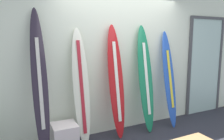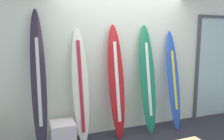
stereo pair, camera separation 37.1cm
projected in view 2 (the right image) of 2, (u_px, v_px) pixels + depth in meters
name	position (u px, v px, depth m)	size (l,w,h in m)	color
wall_back	(121.00, 57.00, 4.12)	(7.20, 0.20, 2.80)	silver
surfboard_charcoal	(39.00, 81.00, 3.26)	(0.23, 0.55, 2.21)	#2A2131
surfboard_ivory	(80.00, 87.00, 3.60)	(0.29, 0.39, 1.93)	silver
surfboard_crimson	(116.00, 82.00, 3.79)	(0.31, 0.41, 2.00)	red
surfboard_emerald	(148.00, 79.00, 4.00)	(0.30, 0.44, 2.00)	#1A7951
surfboard_cobalt	(173.00, 81.00, 4.19)	(0.27, 0.49, 1.90)	blue
display_block_left	(63.00, 135.00, 3.49)	(0.39, 0.39, 0.42)	white
glass_door	(215.00, 65.00, 4.83)	(1.06, 0.06, 2.23)	silver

